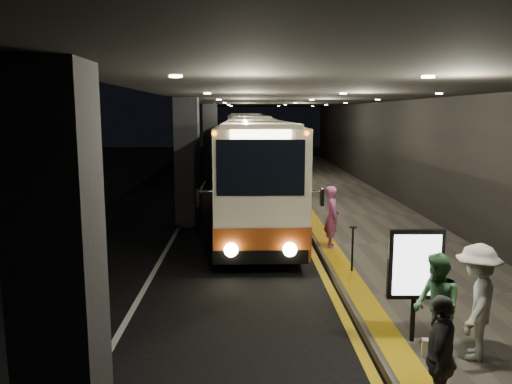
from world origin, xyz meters
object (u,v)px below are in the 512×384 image
object	(u,v)px
coach_main	(255,178)
bag_polka	(420,289)
coach_second	(253,148)
info_sign	(416,266)
stanchion_post	(352,249)
passenger_waiting_green	(436,306)
passenger_waiting_grey	(440,358)
coach_third	(249,138)
passenger_boarding	(332,217)
bag_plain	(429,348)
passenger_waiting_white	(476,301)

from	to	relation	value
coach_main	bag_polka	xyz separation A→B (m)	(3.21, -7.30, -1.36)
coach_second	bag_polka	size ratio (longest dim) A/B	31.69
info_sign	stanchion_post	distance (m)	3.76
coach_second	passenger_waiting_green	world-z (taller)	coach_second
passenger_waiting_grey	coach_main	bearing A→B (deg)	-145.12
coach_third	passenger_boarding	world-z (taller)	coach_third
coach_third	passenger_waiting_grey	xyz separation A→B (m)	(1.91, -36.52, -0.85)
coach_second	bag_plain	size ratio (longest dim) A/B	40.91
coach_second	bag_polka	bearing A→B (deg)	-80.37
stanchion_post	bag_plain	bearing A→B (deg)	-86.05
coach_second	bag_plain	xyz separation A→B (m)	(2.30, -23.69, -1.44)
passenger_waiting_grey	stanchion_post	size ratio (longest dim) A/B	1.48
coach_third	stanchion_post	distance (m)	30.81
passenger_boarding	passenger_waiting_green	size ratio (longest dim) A/B	1.07
info_sign	passenger_boarding	bearing A→B (deg)	94.12
coach_third	bag_plain	distance (m)	35.07
passenger_waiting_white	passenger_waiting_grey	distance (m)	1.95
stanchion_post	passenger_waiting_white	bearing A→B (deg)	-77.09
coach_second	coach_third	xyz separation A→B (m)	(-0.11, 11.27, 0.07)
coach_second	info_sign	bearing A→B (deg)	-83.07
bag_polka	info_sign	xyz separation A→B (m)	(-0.82, -1.96, 1.10)
coach_second	passenger_waiting_grey	distance (m)	25.33
info_sign	passenger_waiting_grey	bearing A→B (deg)	-99.77
coach_second	passenger_waiting_green	bearing A→B (deg)	-82.77
passenger_boarding	passenger_waiting_white	bearing A→B (deg)	-169.05
bag_polka	bag_plain	size ratio (longest dim) A/B	1.29
stanchion_post	coach_third	bearing A→B (deg)	93.93
coach_second	info_sign	xyz separation A→B (m)	(2.21, -23.14, -0.30)
coach_second	passenger_waiting_green	xyz separation A→B (m)	(2.38, -23.64, -0.77)
passenger_boarding	passenger_waiting_green	world-z (taller)	passenger_boarding
passenger_waiting_white	passenger_waiting_grey	bearing A→B (deg)	-4.92
coach_second	passenger_boarding	world-z (taller)	coach_second
coach_third	info_sign	xyz separation A→B (m)	(2.32, -34.40, -0.37)
coach_second	passenger_boarding	xyz separation A→B (m)	(1.89, -17.27, -0.71)
coach_second	passenger_waiting_grey	xyz separation A→B (m)	(1.81, -25.25, -0.78)
coach_third	passenger_waiting_white	bearing A→B (deg)	-81.38
info_sign	bag_polka	bearing A→B (deg)	68.19
passenger_waiting_green	info_sign	world-z (taller)	info_sign
coach_main	bag_plain	bearing A→B (deg)	-76.31
passenger_waiting_grey	info_sign	size ratio (longest dim) A/B	0.84
bag_polka	bag_plain	xyz separation A→B (m)	(-0.74, -2.51, -0.04)
coach_third	bag_plain	bearing A→B (deg)	-82.48
coach_main	coach_second	xyz separation A→B (m)	(0.17, 13.88, 0.04)
passenger_boarding	passenger_waiting_green	bearing A→B (deg)	-174.20
coach_third	passenger_waiting_white	size ratio (longest dim) A/B	6.74
passenger_boarding	bag_polka	distance (m)	4.13
passenger_boarding	bag_polka	bearing A→B (deg)	-162.32
bag_plain	stanchion_post	bearing A→B (deg)	93.95
coach_third	passenger_waiting_green	distance (m)	35.01
passenger_boarding	info_sign	size ratio (longest dim) A/B	0.92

